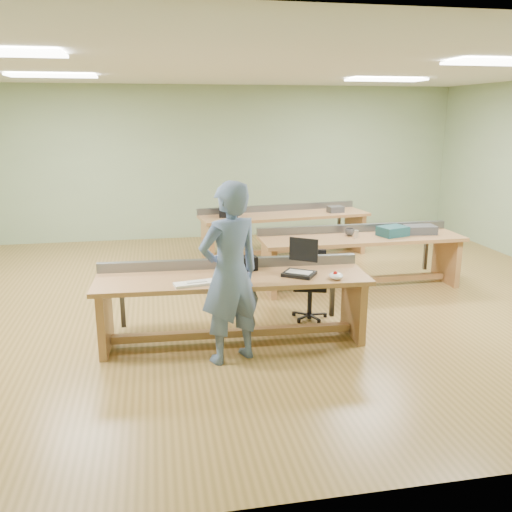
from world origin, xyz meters
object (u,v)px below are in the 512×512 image
object	(u,v)px
workbench_back	(284,224)
workbench_front	(233,292)
parts_bin_teal	(393,231)
parts_bin_grey	(420,229)
drinks_can	(356,234)
laptop_base	(299,274)
workbench_mid	(360,249)
task_chair	(310,294)
person	(230,274)
mug	(350,232)
camera_bag	(246,263)

from	to	relation	value
workbench_back	workbench_front	bearing A→B (deg)	-118.80
parts_bin_teal	parts_bin_grey	bearing A→B (deg)	8.56
parts_bin_grey	drinks_can	world-z (taller)	parts_bin_grey
laptop_base	parts_bin_teal	bearing A→B (deg)	76.95
workbench_front	workbench_mid	distance (m)	2.64
task_chair	parts_bin_teal	world-z (taller)	parts_bin_teal
workbench_mid	task_chair	xyz separation A→B (m)	(-1.06, -1.08, -0.25)
laptop_base	parts_bin_teal	size ratio (longest dim) A/B	0.84
workbench_back	person	xyz separation A→B (m)	(-1.53, -4.06, 0.36)
workbench_front	drinks_can	world-z (taller)	workbench_front
workbench_front	mug	xyz separation A→B (m)	(1.95, 1.67, 0.24)
camera_bag	parts_bin_grey	size ratio (longest dim) A/B	0.53
person	camera_bag	world-z (taller)	person
parts_bin_teal	parts_bin_grey	size ratio (longest dim) A/B	0.89
workbench_front	workbench_back	bearing A→B (deg)	70.71
workbench_front	workbench_back	world-z (taller)	same
parts_bin_grey	mug	distance (m)	1.06
parts_bin_teal	drinks_can	xyz separation A→B (m)	(-0.56, -0.03, -0.01)
workbench_front	mug	world-z (taller)	workbench_front
parts_bin_teal	mug	distance (m)	0.62
laptop_base	parts_bin_teal	distance (m)	2.48
parts_bin_grey	workbench_mid	bearing A→B (deg)	-179.50
workbench_back	task_chair	size ratio (longest dim) A/B	3.66
drinks_can	workbench_mid	bearing A→B (deg)	40.90
person	parts_bin_teal	bearing A→B (deg)	-165.24
camera_bag	task_chair	xyz separation A→B (m)	(0.85, 0.34, -0.52)
workbench_front	camera_bag	distance (m)	0.37
workbench_front	parts_bin_teal	bearing A→B (deg)	33.71
workbench_front	laptop_base	bearing A→B (deg)	-7.41
task_chair	workbench_mid	bearing A→B (deg)	62.11
workbench_front	parts_bin_grey	xyz separation A→B (m)	(3.01, 1.61, 0.25)
workbench_mid	parts_bin_teal	xyz separation A→B (m)	(0.46, -0.06, 0.26)
workbench_mid	mug	size ratio (longest dim) A/B	22.20
drinks_can	person	bearing A→B (deg)	-136.23
camera_bag	parts_bin_grey	xyz separation A→B (m)	(2.83, 1.43, -0.02)
task_chair	laptop_base	bearing A→B (deg)	-99.83
camera_bag	parts_bin_grey	bearing A→B (deg)	17.22
parts_bin_teal	parts_bin_grey	world-z (taller)	parts_bin_teal
workbench_back	laptop_base	bearing A→B (deg)	-107.95
workbench_mid	mug	world-z (taller)	workbench_mid
person	workbench_back	bearing A→B (deg)	-133.35
workbench_back	mug	xyz separation A→B (m)	(0.51, -1.90, 0.24)
camera_bag	mug	distance (m)	2.31
person	laptop_base	world-z (taller)	person
camera_bag	parts_bin_grey	world-z (taller)	camera_bag
laptop_base	parts_bin_teal	world-z (taller)	parts_bin_teal
parts_bin_teal	person	bearing A→B (deg)	-142.55
workbench_front	parts_bin_teal	size ratio (longest dim) A/B	7.60
workbench_front	person	bearing A→B (deg)	-98.31
drinks_can	workbench_back	bearing A→B (deg)	105.12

